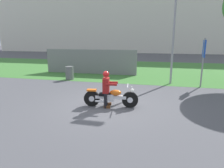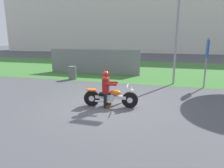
# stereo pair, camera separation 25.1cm
# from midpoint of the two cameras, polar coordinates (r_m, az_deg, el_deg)

# --- Properties ---
(ground) EXTENTS (120.00, 120.00, 0.00)m
(ground) POSITION_cam_midpoint_polar(r_m,az_deg,el_deg) (7.75, -2.15, -6.23)
(ground) COLOR #4C4C51
(grass_verge) EXTENTS (60.00, 12.00, 0.01)m
(grass_verge) POSITION_cam_midpoint_polar(r_m,az_deg,el_deg) (17.29, 6.69, 4.35)
(grass_verge) COLOR #3D7533
(grass_verge) RESTS_ON ground
(stadium_facade) EXTENTS (61.46, 8.00, 15.55)m
(stadium_facade) POSITION_cam_midpoint_polar(r_m,az_deg,el_deg) (41.45, 9.42, 19.96)
(stadium_facade) COLOR silver
(stadium_facade) RESTS_ON ground
(motorcycle_lead) EXTENTS (2.08, 0.66, 0.86)m
(motorcycle_lead) POSITION_cam_midpoint_polar(r_m,az_deg,el_deg) (7.50, -1.27, -3.85)
(motorcycle_lead) COLOR black
(motorcycle_lead) RESTS_ON ground
(rider_lead) EXTENTS (0.59, 0.50, 1.38)m
(rider_lead) POSITION_cam_midpoint_polar(r_m,az_deg,el_deg) (7.41, -2.57, -0.64)
(rider_lead) COLOR black
(rider_lead) RESTS_ON ground
(streetlight_pole) EXTENTS (0.96, 0.20, 6.38)m
(streetlight_pole) POSITION_cam_midpoint_polar(r_m,az_deg,el_deg) (11.81, 17.75, 19.06)
(streetlight_pole) COLOR gray
(streetlight_pole) RESTS_ON ground
(trash_can) EXTENTS (0.51, 0.51, 0.85)m
(trash_can) POSITION_cam_midpoint_polar(r_m,az_deg,el_deg) (12.90, -12.77, 3.12)
(trash_can) COLOR #595E5B
(trash_can) RESTS_ON ground
(sign_banner) EXTENTS (0.08, 0.60, 2.60)m
(sign_banner) POSITION_cam_midpoint_polar(r_m,az_deg,el_deg) (11.45, 24.43, 7.66)
(sign_banner) COLOR gray
(sign_banner) RESTS_ON ground
(fence_segment) EXTENTS (7.00, 0.06, 1.80)m
(fence_segment) POSITION_cam_midpoint_polar(r_m,az_deg,el_deg) (14.84, -6.92, 6.44)
(fence_segment) COLOR slate
(fence_segment) RESTS_ON ground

